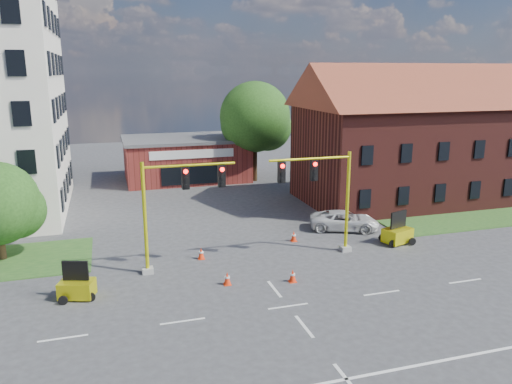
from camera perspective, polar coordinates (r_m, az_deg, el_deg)
ground at (r=24.23m, az=3.70°, el=-12.90°), size 120.00×120.00×0.00m
grass_verge_ne at (r=40.43m, az=23.55°, el=-2.98°), size 14.00×4.00×0.08m
lane_markings at (r=21.79m, az=6.57°, el=-16.22°), size 60.00×36.00×0.01m
brick_shop at (r=51.56m, az=-8.03°, el=3.86°), size 12.40×8.40×4.30m
townhouse_row at (r=44.73m, az=18.51°, el=6.68°), size 21.00×11.00×11.50m
tree_large at (r=49.75m, az=0.25°, el=8.29°), size 7.28×6.94×9.91m
tree_nw_front at (r=32.30m, az=-27.10°, el=-1.37°), size 5.08×4.84×5.85m
signal_mast_west at (r=27.35m, az=-9.23°, el=-1.14°), size 5.30×0.60×6.20m
signal_mast_east at (r=29.72m, az=7.64°, el=0.10°), size 5.30×0.60×6.20m
trailer_west at (r=26.24m, az=-19.80°, el=-10.19°), size 1.86×1.51×1.84m
trailer_east at (r=33.45m, az=15.86°, el=-4.61°), size 2.07×1.69×2.04m
cone_a at (r=26.31m, az=-3.30°, el=-9.85°), size 0.40×0.40×0.70m
cone_b at (r=29.84m, az=-6.29°, el=-7.00°), size 0.40×0.40×0.70m
cone_c at (r=26.66m, az=4.20°, el=-9.54°), size 0.40×0.40×0.70m
cone_d at (r=32.73m, az=4.34°, el=-5.07°), size 0.40×0.40×0.70m
pickup_white at (r=35.41m, az=10.07°, el=-3.23°), size 5.25×3.87×1.33m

